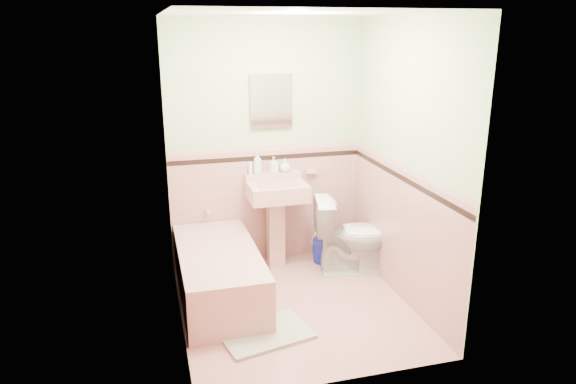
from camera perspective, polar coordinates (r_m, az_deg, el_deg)
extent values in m
plane|color=tan|center=(4.91, 0.78, -12.08)|extent=(2.20, 2.20, 0.00)
plane|color=white|center=(4.29, 0.92, 18.54)|extent=(2.20, 2.20, 0.00)
plane|color=#F4E2C7|center=(5.47, -2.34, 5.03)|extent=(2.50, 0.00, 2.50)
plane|color=#F4E2C7|center=(3.44, 5.91, -2.39)|extent=(2.50, 0.00, 2.50)
plane|color=#F4E2C7|center=(4.28, -12.15, 1.22)|extent=(0.00, 2.50, 2.50)
plane|color=#F4E2C7|center=(4.80, 12.42, 2.93)|extent=(0.00, 2.50, 2.50)
plane|color=#CF928B|center=(5.63, -2.24, -1.48)|extent=(2.00, 0.00, 2.00)
plane|color=#CF928B|center=(3.71, 5.54, -11.83)|extent=(2.00, 0.00, 2.00)
plane|color=#CF928B|center=(4.49, -11.48, -6.76)|extent=(0.00, 2.20, 2.20)
plane|color=#CF928B|center=(4.99, 11.82, -4.34)|extent=(0.00, 2.20, 2.20)
plane|color=black|center=(5.48, -2.28, 3.66)|extent=(2.00, 0.00, 2.00)
plane|color=black|center=(3.50, 5.75, -4.30)|extent=(2.00, 0.00, 2.00)
plane|color=black|center=(4.31, -11.80, -0.42)|extent=(0.00, 2.20, 2.20)
plane|color=black|center=(4.82, 12.13, 1.42)|extent=(0.00, 2.20, 2.20)
plane|color=#CC8E8C|center=(5.46, -2.30, 4.68)|extent=(2.00, 0.00, 2.00)
plane|color=#CC8E8C|center=(3.46, 5.79, -2.76)|extent=(2.00, 0.00, 2.00)
plane|color=#CC8E8C|center=(4.29, -11.88, 0.86)|extent=(0.00, 2.20, 2.20)
plane|color=#CC8E8C|center=(4.80, 12.20, 2.57)|extent=(0.00, 2.20, 2.20)
cube|color=tan|center=(4.98, -7.35, -8.86)|extent=(0.70, 1.50, 0.45)
cylinder|color=silver|center=(5.49, -8.57, -1.84)|extent=(0.04, 0.12, 0.04)
cylinder|color=silver|center=(5.46, -1.56, 1.77)|extent=(0.02, 0.02, 0.10)
cube|color=white|center=(5.38, -1.80, 9.69)|extent=(0.42, 0.04, 0.53)
cube|color=tan|center=(5.62, 2.46, 2.22)|extent=(0.12, 0.07, 0.04)
imported|color=#B2B2B2|center=(5.43, -3.27, 3.09)|extent=(0.11, 0.11, 0.22)
imported|color=#B2B2B2|center=(5.47, -1.56, 2.93)|extent=(0.09, 0.10, 0.17)
imported|color=#B2B2B2|center=(5.50, -0.34, 2.86)|extent=(0.12, 0.12, 0.14)
cylinder|color=white|center=(5.43, -4.02, 2.52)|extent=(0.04, 0.04, 0.12)
imported|color=white|center=(5.45, 6.93, -4.57)|extent=(0.84, 0.58, 0.78)
cube|color=#95A186|center=(4.50, -2.41, -14.84)|extent=(0.80, 0.62, 0.03)
cube|color=#BF1E59|center=(4.49, -4.50, -14.27)|extent=(0.17, 0.10, 0.06)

